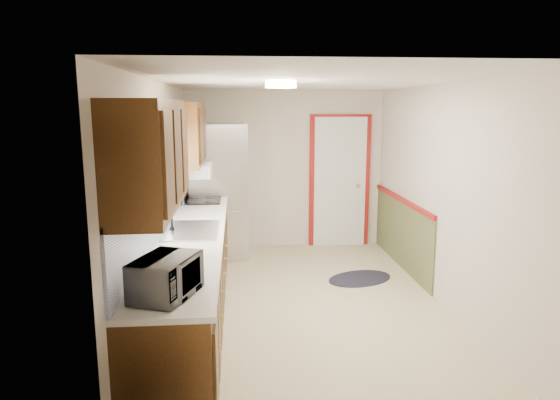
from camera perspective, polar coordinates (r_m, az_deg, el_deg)
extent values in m
cube|color=#C4B58A|center=(5.55, 3.07, -12.20)|extent=(3.20, 5.20, 0.12)
cube|color=white|center=(5.12, 3.34, 13.37)|extent=(3.20, 5.20, 0.12)
cube|color=beige|center=(7.66, 0.55, 3.49)|extent=(3.20, 0.10, 2.40)
cube|color=beige|center=(2.83, 10.45, -9.23)|extent=(3.20, 0.10, 2.40)
cube|color=beige|center=(5.21, -13.36, -0.20)|extent=(0.10, 5.20, 2.40)
cube|color=beige|center=(5.62, 18.53, 0.30)|extent=(0.10, 5.20, 2.40)
cube|color=#3D230E|center=(5.08, -10.09, -9.12)|extent=(0.60, 4.00, 0.90)
cube|color=white|center=(4.94, -10.09, -3.99)|extent=(0.63, 4.00, 0.04)
cube|color=#5777D4|center=(4.92, -13.72, -0.68)|extent=(0.02, 4.00, 0.55)
cube|color=#3D230E|center=(3.53, -14.67, 4.94)|extent=(0.35, 1.40, 0.75)
cube|color=#3D230E|center=(6.20, -10.54, 7.42)|extent=(0.35, 1.20, 0.75)
cube|color=white|center=(4.95, -13.72, 4.14)|extent=(0.02, 1.00, 0.90)
cube|color=#DA4928|center=(4.92, -13.38, 8.21)|extent=(0.05, 1.12, 0.24)
cube|color=#B7B7BC|center=(5.03, -10.06, -3.43)|extent=(0.52, 0.82, 0.02)
cube|color=white|center=(6.29, -9.90, 3.36)|extent=(0.45, 0.60, 0.15)
cube|color=maroon|center=(7.79, 6.81, 2.04)|extent=(0.94, 0.05, 2.08)
cube|color=white|center=(7.76, 6.85, 2.01)|extent=(0.80, 0.04, 2.00)
cube|color=#525932|center=(7.00, 13.71, -3.76)|extent=(0.02, 2.30, 0.90)
cube|color=maroon|center=(6.90, 13.78, 0.02)|extent=(0.04, 2.30, 0.06)
cylinder|color=#FFD88C|center=(4.89, 0.11, 13.05)|extent=(0.30, 0.30, 0.06)
imported|color=white|center=(3.32, -12.94, -8.12)|extent=(0.41, 0.54, 0.32)
cube|color=#B7B7BC|center=(7.22, -7.19, 1.04)|extent=(0.88, 0.84, 1.92)
cylinder|color=black|center=(6.85, -9.53, -0.37)|extent=(0.02, 0.02, 1.34)
ellipsoid|color=black|center=(6.49, 9.11, -8.84)|extent=(1.02, 0.86, 0.01)
cube|color=black|center=(6.59, -8.87, -0.02)|extent=(0.48, 0.58, 0.02)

